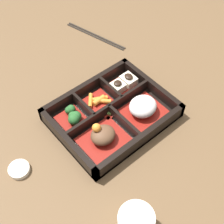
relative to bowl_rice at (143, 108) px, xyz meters
The scene contains 12 objects.
ground_plane 0.09m from the bowl_rice, 34.01° to the right, with size 3.00×3.00×0.00m, color brown.
bento_base 0.09m from the bowl_rice, 34.01° to the right, with size 0.30×0.24×0.01m.
bento_rim 0.08m from the bowl_rice, 36.01° to the right, with size 0.30×0.24×0.04m.
bowl_rice is the anchor object (origin of this frame).
bowl_stew 0.14m from the bowl_rice, ahead, with size 0.11×0.10×0.06m.
bowl_tofu 0.11m from the bowl_rice, 102.79° to the right, with size 0.08×0.07×0.04m.
bowl_carrots 0.12m from the bowl_rice, 56.59° to the right, with size 0.07×0.07×0.02m.
bowl_greens 0.18m from the bowl_rice, 32.83° to the right, with size 0.07×0.07×0.03m.
bowl_pickles 0.09m from the bowl_rice, 40.96° to the right, with size 0.04×0.04×0.01m.
tea_cup 0.30m from the bowl_rice, 43.48° to the left, with size 0.07×0.07×0.07m.
chopsticks 0.36m from the bowl_rice, 108.14° to the right, with size 0.08×0.23×0.01m.
sauce_dish 0.34m from the bowl_rice, 11.28° to the right, with size 0.05×0.05×0.01m.
Camera 1 is at (0.33, 0.39, 0.67)m, focal length 50.00 mm.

